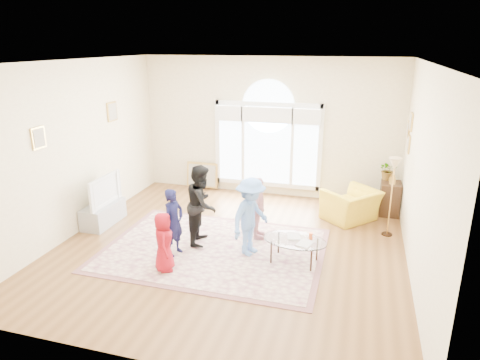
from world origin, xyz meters
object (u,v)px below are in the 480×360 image
(television, at_px, (101,190))
(coffee_table, at_px, (295,241))
(area_rug, at_px, (214,249))
(tv_console, at_px, (103,214))
(armchair, at_px, (351,205))

(television, xyz_separation_m, coffee_table, (3.93, -0.53, -0.32))
(television, bearing_deg, coffee_table, -7.68)
(area_rug, height_order, tv_console, tv_console)
(tv_console, distance_m, coffee_table, 3.98)
(area_rug, distance_m, coffee_table, 1.48)
(armchair, bearing_deg, tv_console, -30.27)
(armchair, bearing_deg, coffee_table, 20.23)
(television, height_order, armchair, television)
(tv_console, height_order, television, television)
(area_rug, xyz_separation_m, armchair, (2.25, 2.04, 0.31))
(television, distance_m, coffee_table, 3.98)
(tv_console, height_order, coffee_table, coffee_table)
(television, xyz_separation_m, armchair, (4.75, 1.57, -0.39))
(tv_console, xyz_separation_m, television, (0.01, -0.00, 0.51))
(coffee_table, relative_size, armchair, 1.14)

